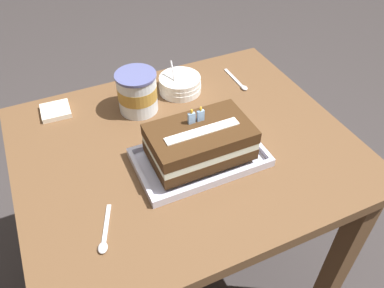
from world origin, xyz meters
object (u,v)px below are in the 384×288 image
(bowl_stack, at_px, (180,84))
(serving_spoon_near_tray, at_px, (240,84))
(birthday_cake, at_px, (200,142))
(ice_cream_tub, at_px, (137,92))
(foil_tray, at_px, (200,158))
(napkin_pile, at_px, (56,111))
(serving_spoon_by_bowls, at_px, (104,240))

(bowl_stack, bearing_deg, serving_spoon_near_tray, -14.61)
(serving_spoon_near_tray, bearing_deg, birthday_cake, -135.96)
(birthday_cake, xyz_separation_m, ice_cream_tub, (-0.07, 0.28, -0.00))
(ice_cream_tub, distance_m, serving_spoon_near_tray, 0.36)
(birthday_cake, distance_m, serving_spoon_near_tray, 0.39)
(foil_tray, xyz_separation_m, napkin_pile, (-0.32, 0.37, 0.00))
(serving_spoon_by_bowls, bearing_deg, ice_cream_tub, 61.77)
(serving_spoon_near_tray, distance_m, serving_spoon_by_bowls, 0.71)
(birthday_cake, distance_m, napkin_pile, 0.49)
(birthday_cake, xyz_separation_m, serving_spoon_by_bowls, (-0.30, -0.14, -0.06))
(foil_tray, height_order, ice_cream_tub, ice_cream_tub)
(bowl_stack, height_order, serving_spoon_by_bowls, bowl_stack)
(ice_cream_tub, xyz_separation_m, napkin_pile, (-0.24, 0.09, -0.06))
(serving_spoon_by_bowls, bearing_deg, foil_tray, 24.79)
(ice_cream_tub, distance_m, napkin_pile, 0.26)
(birthday_cake, bearing_deg, serving_spoon_near_tray, 44.04)
(napkin_pile, bearing_deg, bowl_stack, -7.28)
(birthday_cake, bearing_deg, bowl_stack, 75.81)
(birthday_cake, relative_size, ice_cream_tub, 2.05)
(serving_spoon_by_bowls, bearing_deg, serving_spoon_near_tray, 35.18)
(bowl_stack, xyz_separation_m, serving_spoon_near_tray, (0.20, -0.05, -0.02))
(serving_spoon_near_tray, distance_m, napkin_pile, 0.60)
(bowl_stack, relative_size, serving_spoon_by_bowls, 1.06)
(serving_spoon_near_tray, bearing_deg, serving_spoon_by_bowls, -144.82)
(foil_tray, relative_size, bowl_stack, 2.47)
(serving_spoon_by_bowls, distance_m, napkin_pile, 0.51)
(serving_spoon_by_bowls, relative_size, napkin_pile, 1.45)
(ice_cream_tub, relative_size, serving_spoon_by_bowls, 0.97)
(foil_tray, xyz_separation_m, birthday_cake, (-0.00, 0.00, 0.06))
(bowl_stack, relative_size, ice_cream_tub, 1.09)
(bowl_stack, bearing_deg, napkin_pile, 172.72)
(napkin_pile, bearing_deg, birthday_cake, -49.78)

